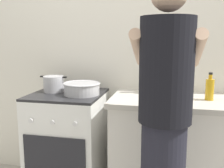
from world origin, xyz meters
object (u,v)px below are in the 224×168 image
(stove_range, at_px, (69,143))
(oil_bottle, at_px, (210,89))
(person, at_px, (164,128))
(mixing_bowl, at_px, (82,88))
(pot, at_px, (54,84))
(spice_bottle, at_px, (186,94))
(utensil_crock, at_px, (152,81))

(stove_range, xyz_separation_m, oil_bottle, (1.15, -0.00, 0.54))
(oil_bottle, bearing_deg, person, -118.50)
(mixing_bowl, height_order, person, person)
(stove_range, relative_size, oil_bottle, 4.24)
(mixing_bowl, bearing_deg, pot, 167.46)
(stove_range, bearing_deg, mixing_bowl, -9.22)
(pot, bearing_deg, spice_bottle, -4.18)
(pot, relative_size, person, 0.14)
(pot, xyz_separation_m, utensil_crock, (0.85, 0.12, 0.03))
(spice_bottle, distance_m, oil_bottle, 0.18)
(stove_range, bearing_deg, oil_bottle, -0.22)
(stove_range, xyz_separation_m, pot, (-0.14, 0.04, 0.52))
(stove_range, bearing_deg, pot, 164.23)
(mixing_bowl, distance_m, oil_bottle, 1.01)
(mixing_bowl, height_order, utensil_crock, utensil_crock)
(utensil_crock, bearing_deg, stove_range, -167.11)
(stove_range, relative_size, spice_bottle, 9.53)
(pot, distance_m, oil_bottle, 1.29)
(pot, distance_m, utensil_crock, 0.86)
(mixing_bowl, relative_size, spice_bottle, 3.28)
(stove_range, relative_size, pot, 3.68)
(utensil_crock, distance_m, oil_bottle, 0.48)
(stove_range, bearing_deg, utensil_crock, 12.89)
(spice_bottle, relative_size, person, 0.06)
(mixing_bowl, bearing_deg, stove_range, 170.78)
(pot, height_order, spice_bottle, pot)
(stove_range, height_order, mixing_bowl, mixing_bowl)
(stove_range, relative_size, mixing_bowl, 2.90)
(mixing_bowl, height_order, spice_bottle, mixing_bowl)
(person, bearing_deg, spice_bottle, 74.76)
(utensil_crock, bearing_deg, pot, -171.78)
(pot, bearing_deg, oil_bottle, -1.95)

